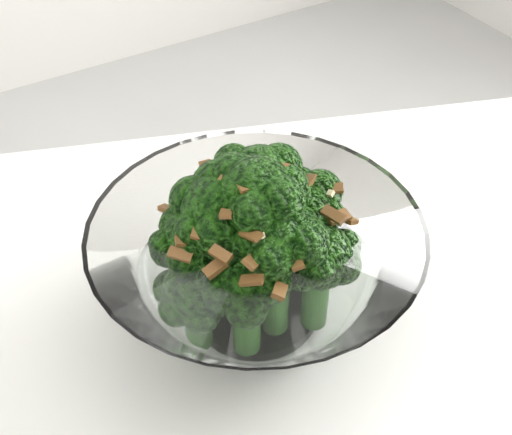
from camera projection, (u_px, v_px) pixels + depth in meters
broccoli_dish at (255, 261)px, 0.50m from camera, size 0.23×0.23×0.14m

